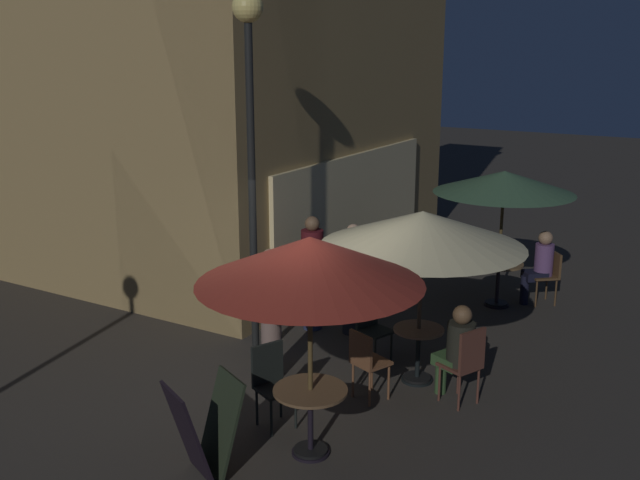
{
  "coord_description": "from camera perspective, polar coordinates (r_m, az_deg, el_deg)",
  "views": [
    {
      "loc": [
        -6.54,
        -4.49,
        4.16
      ],
      "look_at": [
        1.89,
        0.52,
        1.55
      ],
      "focal_mm": 41.32,
      "sensor_mm": 36.0,
      "label": 1
    }
  ],
  "objects": [
    {
      "name": "patio_umbrella_1",
      "position": [
        8.99,
        7.94,
        0.83
      ],
      "size": [
        2.52,
        2.52,
        2.22
      ],
      "color": "black",
      "rests_on": "ground"
    },
    {
      "name": "patron_seated_0",
      "position": [
        8.96,
        10.58,
        -8.11
      ],
      "size": [
        0.45,
        0.53,
        1.23
      ],
      "rotation": [
        0.0,
        0.0,
        1.16
      ],
      "color": "#32502A",
      "rests_on": "ground"
    },
    {
      "name": "cafe_table_2",
      "position": [
        12.35,
        13.64,
        -2.53
      ],
      "size": [
        0.79,
        0.79,
        0.73
      ],
      "color": "black",
      "rests_on": "ground"
    },
    {
      "name": "patron_standing_3",
      "position": [
        10.95,
        -0.6,
        -2.53
      ],
      "size": [
        0.33,
        0.33,
        1.74
      ],
      "rotation": [
        0.0,
        0.0,
        3.86
      ],
      "color": "#262C4D",
      "rests_on": "ground"
    },
    {
      "name": "cafe_chair_3",
      "position": [
        8.89,
        3.6,
        -9.15
      ],
      "size": [
        0.5,
        0.5,
        0.88
      ],
      "rotation": [
        0.0,
        0.0,
        -0.38
      ],
      "color": "brown",
      "rests_on": "ground"
    },
    {
      "name": "street_lamp_near_corner",
      "position": [
        9.33,
        -5.47,
        11.16
      ],
      "size": [
        0.38,
        0.38,
        4.8
      ],
      "color": "black",
      "rests_on": "ground"
    },
    {
      "name": "patron_seated_1",
      "position": [
        12.59,
        16.7,
        -1.7
      ],
      "size": [
        0.47,
        0.5,
        1.24
      ],
      "rotation": [
        0.0,
        0.0,
        2.26
      ],
      "color": "black",
      "rests_on": "ground"
    },
    {
      "name": "cafe_table_0",
      "position": [
        7.79,
        -0.74,
        -12.71
      ],
      "size": [
        0.77,
        0.77,
        0.74
      ],
      "color": "black",
      "rests_on": "ground"
    },
    {
      "name": "cafe_table_1",
      "position": [
        9.47,
        7.61,
        -8.09
      ],
      "size": [
        0.64,
        0.64,
        0.72
      ],
      "color": "black",
      "rests_on": "ground"
    },
    {
      "name": "cafe_chair_4",
      "position": [
        12.7,
        17.23,
        -2.36
      ],
      "size": [
        0.59,
        0.59,
        0.88
      ],
      "rotation": [
        0.0,
        0.0,
        2.26
      ],
      "color": "#503720",
      "rests_on": "ground"
    },
    {
      "name": "patio_umbrella_0",
      "position": [
        7.2,
        -0.79,
        -1.65
      ],
      "size": [
        2.28,
        2.28,
        2.36
      ],
      "color": "black",
      "rests_on": "ground"
    },
    {
      "name": "ground_plane",
      "position": [
        8.96,
        -3.38,
        -12.81
      ],
      "size": [
        60.0,
        60.0,
        0.0
      ],
      "primitive_type": "plane",
      "color": "#37322B"
    },
    {
      "name": "cafe_chair_2",
      "position": [
        9.99,
        3.98,
        -6.37
      ],
      "size": [
        0.49,
        0.49,
        0.92
      ],
      "rotation": [
        0.0,
        0.0,
        -1.9
      ],
      "color": "black",
      "rests_on": "ground"
    },
    {
      "name": "cafe_building",
      "position": [
        13.53,
        -8.85,
        14.58
      ],
      "size": [
        7.47,
        7.67,
        8.26
      ],
      "color": "#9C7E4C",
      "rests_on": "ground"
    },
    {
      "name": "menu_sandwich_board",
      "position": [
        7.56,
        -8.92,
        -14.22
      ],
      "size": [
        0.84,
        0.79,
        0.99
      ],
      "rotation": [
        0.0,
        0.0,
        -0.45
      ],
      "color": "#222B1C",
      "rests_on": "ground"
    },
    {
      "name": "patio_umbrella_2",
      "position": [
        12.0,
        14.08,
        4.32
      ],
      "size": [
        2.23,
        2.23,
        2.24
      ],
      "color": "black",
      "rests_on": "ground"
    },
    {
      "name": "cafe_chair_1",
      "position": [
        8.92,
        11.24,
        -9.08
      ],
      "size": [
        0.53,
        0.53,
        0.98
      ],
      "rotation": [
        0.0,
        0.0,
        1.16
      ],
      "color": "#542E23",
      "rests_on": "ground"
    },
    {
      "name": "patron_standing_4",
      "position": [
        10.81,
        2.56,
        -3.04
      ],
      "size": [
        0.35,
        0.35,
        1.67
      ],
      "rotation": [
        0.0,
        0.0,
        0.67
      ],
      "color": "black",
      "rests_on": "ground"
    },
    {
      "name": "patron_standing_2",
      "position": [
        9.34,
        -3.82,
        -5.71
      ],
      "size": [
        0.31,
        0.31,
        1.73
      ],
      "rotation": [
        0.0,
        0.0,
        0.35
      ],
      "color": "#7F655A",
      "rests_on": "ground"
    },
    {
      "name": "cafe_chair_0",
      "position": [
        8.38,
        -3.78,
        -10.6
      ],
      "size": [
        0.52,
        0.52,
        0.94
      ],
      "rotation": [
        0.0,
        0.0,
        -2.0
      ],
      "color": "black",
      "rests_on": "ground"
    }
  ]
}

